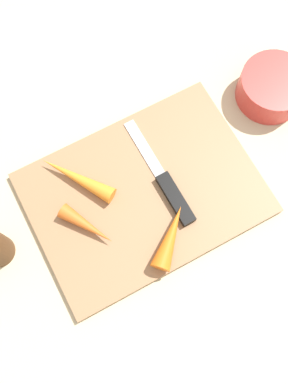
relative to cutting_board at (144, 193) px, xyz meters
name	(u,v)px	position (x,y,z in m)	size (l,w,h in m)	color
ground_plane	(144,194)	(0.00, 0.00, -0.01)	(1.40, 1.40, 0.00)	#C6B793
cutting_board	(144,193)	(0.00, 0.00, 0.00)	(0.36, 0.26, 0.01)	#99704C
knife	(171,192)	(0.04, -0.02, 0.01)	(0.02, 0.20, 0.01)	#B7B7BC
carrot_shortest	(87,226)	(-0.10, -0.01, 0.02)	(0.02, 0.02, 0.09)	orange
carrot_medium	(169,237)	(0.00, -0.09, 0.02)	(0.03, 0.03, 0.10)	orange
carrot_longest	(77,178)	(-0.08, 0.07, 0.02)	(0.03, 0.03, 0.13)	orange
small_bowl	(272,88)	(0.27, 0.06, 0.02)	(0.11, 0.11, 0.05)	red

